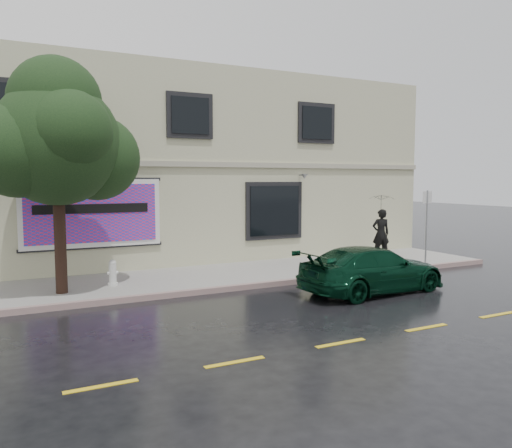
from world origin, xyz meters
name	(u,v)px	position (x,y,z in m)	size (l,w,h in m)	color
ground	(257,303)	(0.00, 0.00, 0.00)	(90.00, 90.00, 0.00)	black
sidewalk	(210,277)	(0.00, 3.25, 0.07)	(20.00, 3.50, 0.15)	gray
curb	(233,288)	(0.00, 1.50, 0.07)	(20.00, 0.18, 0.16)	gray
road_marking	(341,343)	(0.00, -3.50, 0.01)	(19.00, 0.12, 0.01)	gold
building	(158,169)	(0.00, 9.00, 3.50)	(20.00, 8.12, 7.00)	#BEBC99
billboard	(92,213)	(-3.20, 4.92, 2.05)	(4.30, 0.16, 2.20)	white
car	(372,269)	(3.34, -0.40, 0.64)	(1.93, 4.36, 1.27)	black
pedestrian	(381,234)	(6.94, 3.47, 1.07)	(0.67, 0.44, 1.83)	black
umbrella	(382,200)	(6.94, 3.47, 2.34)	(0.96, 0.96, 0.71)	black
street_tree	(57,144)	(-4.35, 2.67, 4.00)	(3.18, 3.18, 5.45)	#331D16
fire_hydrant	(113,273)	(-2.99, 3.00, 0.51)	(0.30, 0.28, 0.73)	silver
sign_pole	(427,220)	(7.44, 1.70, 1.69)	(0.30, 0.13, 2.57)	gray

